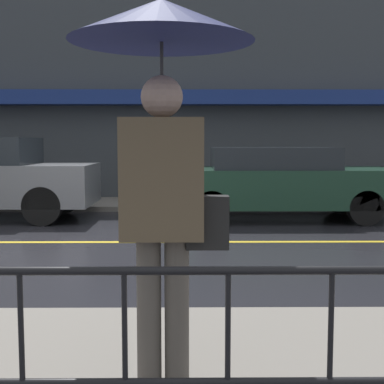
% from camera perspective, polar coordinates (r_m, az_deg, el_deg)
% --- Properties ---
extents(ground_plane, '(80.00, 80.00, 0.00)m').
position_cam_1_polar(ground_plane, '(8.29, -12.83, -5.25)').
color(ground_plane, black).
extents(sidewalk_far, '(28.00, 2.08, 0.11)m').
position_cam_1_polar(sidewalk_far, '(12.76, -8.45, -1.25)').
color(sidewalk_far, slate).
rests_on(sidewalk_far, ground_plane).
extents(lane_marking, '(25.20, 0.12, 0.01)m').
position_cam_1_polar(lane_marking, '(8.29, -12.83, -5.23)').
color(lane_marking, gold).
rests_on(lane_marking, ground_plane).
extents(building_storefront, '(28.00, 0.85, 5.67)m').
position_cam_1_polar(building_storefront, '(13.89, -7.93, 10.71)').
color(building_storefront, '#383D42').
rests_on(building_storefront, ground_plane).
extents(pedestrian, '(1.02, 1.02, 2.17)m').
position_cam_1_polar(pedestrian, '(3.00, -3.13, 10.78)').
color(pedestrian, '#4C4742').
rests_on(pedestrian, sidewalk_near).
extents(car_dark_green, '(4.49, 1.88, 1.40)m').
position_cam_1_polar(car_dark_green, '(10.56, 9.28, 1.09)').
color(car_dark_green, '#193828').
rests_on(car_dark_green, ground_plane).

